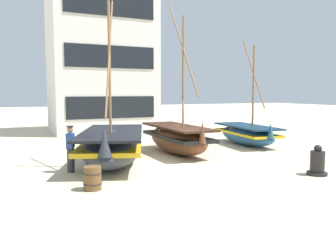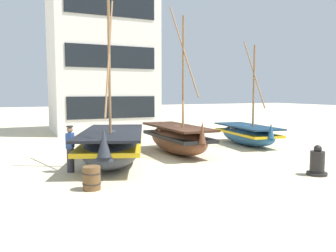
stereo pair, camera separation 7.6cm
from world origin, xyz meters
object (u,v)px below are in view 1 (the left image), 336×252
fishing_boat_near_left (177,138)px  fishing_boat_centre_large (112,146)px  harbor_building_main (102,60)px  capstan_winch (317,163)px  wooden_barrel (92,178)px  fisherman_by_hull (70,149)px  fishing_boat_far_right (247,134)px

fishing_boat_near_left → fishing_boat_centre_large: fishing_boat_near_left is taller
fishing_boat_centre_large → harbor_building_main: harbor_building_main is taller
capstan_winch → wooden_barrel: bearing=168.7°
fishing_boat_near_left → fisherman_by_hull: 5.48m
capstan_winch → fishing_boat_near_left: bearing=113.3°
fishing_boat_near_left → capstan_winch: size_ratio=6.53×
fishing_boat_far_right → wooden_barrel: 10.95m
fishing_boat_centre_large → fishing_boat_far_right: size_ratio=1.22×
fishing_boat_centre_large → harbor_building_main: (2.69, 11.87, 4.48)m
fishing_boat_centre_large → fishing_boat_far_right: (8.08, 1.82, -0.14)m
fishing_boat_far_right → wooden_barrel: size_ratio=8.06×
fishing_boat_centre_large → fisherman_by_hull: fishing_boat_centre_large is taller
fishing_boat_far_right → capstan_winch: 6.99m
fishing_boat_near_left → fisherman_by_hull: (-5.18, -1.78, 0.10)m
fishing_boat_far_right → fisherman_by_hull: (-9.85, -2.58, 0.24)m
fisherman_by_hull → capstan_winch: bearing=-27.9°
fishing_boat_centre_large → capstan_winch: bearing=-39.1°
fishing_boat_far_right → fisherman_by_hull: fishing_boat_far_right is taller
fisherman_by_hull → harbor_building_main: bearing=70.6°
fishing_boat_centre_large → wooden_barrel: 3.71m
fishing_boat_near_left → capstan_winch: (2.52, -5.85, -0.31)m
fisherman_by_hull → capstan_winch: fisherman_by_hull is taller
fishing_boat_far_right → harbor_building_main: size_ratio=0.54×
fishing_boat_far_right → harbor_building_main: bearing=118.2°
fishing_boat_far_right → fishing_boat_near_left: bearing=-170.3°
fisherman_by_hull → fishing_boat_far_right: bearing=14.7°
fishing_boat_near_left → fishing_boat_far_right: bearing=9.7°
wooden_barrel → capstan_winch: bearing=-11.3°
fishing_boat_far_right → wooden_barrel: bearing=-151.9°
fisherman_by_hull → wooden_barrel: fisherman_by_hull is taller
fishing_boat_centre_large → fisherman_by_hull: bearing=-156.8°
wooden_barrel → harbor_building_main: bearing=74.3°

